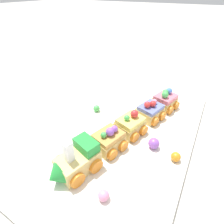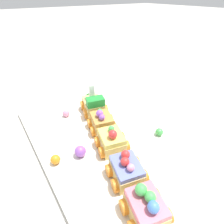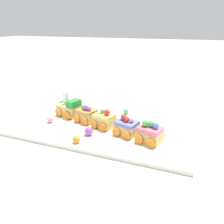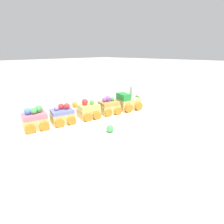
% 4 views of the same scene
% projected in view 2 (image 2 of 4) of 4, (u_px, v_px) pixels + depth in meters
% --- Properties ---
extents(ground_plane, '(10.00, 10.00, 0.00)m').
position_uv_depth(ground_plane, '(124.00, 143.00, 0.48)').
color(ground_plane, beige).
extents(display_board, '(0.61, 0.41, 0.01)m').
position_uv_depth(display_board, '(124.00, 141.00, 0.48)').
color(display_board, white).
rests_on(display_board, ground_plane).
extents(cake_train_locomotive, '(0.12, 0.09, 0.09)m').
position_uv_depth(cake_train_locomotive, '(93.00, 104.00, 0.57)').
color(cake_train_locomotive, '#E5C675').
rests_on(cake_train_locomotive, display_board).
extents(cake_car_caramel, '(0.08, 0.09, 0.06)m').
position_uv_depth(cake_car_caramel, '(102.00, 122.00, 0.50)').
color(cake_car_caramel, '#E5C675').
rests_on(cake_car_caramel, display_board).
extents(cake_car_lemon, '(0.08, 0.09, 0.07)m').
position_uv_depth(cake_car_lemon, '(112.00, 141.00, 0.43)').
color(cake_car_lemon, '#E5C675').
rests_on(cake_car_lemon, display_board).
extents(cake_car_blueberry, '(0.08, 0.09, 0.06)m').
position_uv_depth(cake_car_blueberry, '(126.00, 170.00, 0.36)').
color(cake_car_blueberry, '#E5C675').
rests_on(cake_car_blueberry, display_board).
extents(cake_car_strawberry, '(0.08, 0.09, 0.07)m').
position_uv_depth(cake_car_strawberry, '(146.00, 208.00, 0.30)').
color(cake_car_strawberry, '#E5C675').
rests_on(cake_car_strawberry, display_board).
extents(gumball_green, '(0.02, 0.02, 0.02)m').
position_uv_depth(gumball_green, '(159.00, 132.00, 0.48)').
color(gumball_green, '#4CBC56').
rests_on(gumball_green, display_board).
extents(gumball_pink, '(0.02, 0.02, 0.02)m').
position_uv_depth(gumball_pink, '(66.00, 113.00, 0.55)').
color(gumball_pink, pink).
rests_on(gumball_pink, display_board).
extents(gumball_purple, '(0.03, 0.03, 0.03)m').
position_uv_depth(gumball_purple, '(80.00, 151.00, 0.42)').
color(gumball_purple, '#9956C6').
rests_on(gumball_purple, display_board).
extents(gumball_orange, '(0.02, 0.02, 0.02)m').
position_uv_depth(gumball_orange, '(55.00, 160.00, 0.40)').
color(gumball_orange, orange).
rests_on(gumball_orange, display_board).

